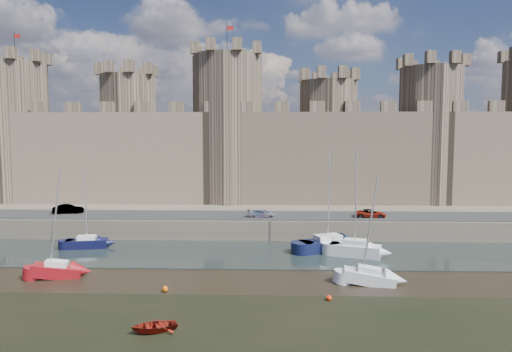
# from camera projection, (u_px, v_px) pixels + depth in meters

# --- Properties ---
(water_channel) EXTENTS (160.00, 12.00, 0.08)m
(water_channel) POSITION_uv_depth(u_px,v_px,m) (189.00, 253.00, 50.05)
(water_channel) COLOR black
(water_channel) RESTS_ON ground
(quay) EXTENTS (160.00, 60.00, 2.50)m
(quay) POSITION_uv_depth(u_px,v_px,m) (223.00, 198.00, 85.80)
(quay) COLOR #4C443A
(quay) RESTS_ON ground
(road) EXTENTS (160.00, 7.00, 0.10)m
(road) POSITION_uv_depth(u_px,v_px,m) (203.00, 215.00, 59.80)
(road) COLOR black
(road) RESTS_ON quay
(castle) EXTENTS (108.50, 11.00, 29.00)m
(castle) POSITION_uv_depth(u_px,v_px,m) (211.00, 144.00, 72.98)
(castle) COLOR #42382B
(castle) RESTS_ON quay
(car_1) EXTENTS (4.13, 2.42, 1.29)m
(car_1) POSITION_uv_depth(u_px,v_px,m) (68.00, 209.00, 60.96)
(car_1) COLOR gray
(car_1) RESTS_ON quay
(car_2) EXTENTS (3.81, 1.85, 1.07)m
(car_2) POSITION_uv_depth(u_px,v_px,m) (262.00, 214.00, 58.05)
(car_2) COLOR gray
(car_2) RESTS_ON quay
(car_3) EXTENTS (3.93, 1.87, 1.08)m
(car_3) POSITION_uv_depth(u_px,v_px,m) (370.00, 214.00, 58.05)
(car_3) COLOR gray
(car_3) RESTS_ON quay
(sailboat_1) EXTENTS (4.76, 2.60, 9.02)m
(sailboat_1) POSITION_uv_depth(u_px,v_px,m) (87.00, 242.00, 52.27)
(sailboat_1) COLOR black
(sailboat_1) RESTS_ON ground
(sailboat_2) EXTENTS (5.68, 3.69, 11.44)m
(sailboat_2) POSITION_uv_depth(u_px,v_px,m) (355.00, 249.00, 48.66)
(sailboat_2) COLOR silver
(sailboat_2) RESTS_ON ground
(sailboat_3) EXTENTS (6.89, 4.82, 11.27)m
(sailboat_3) POSITION_uv_depth(u_px,v_px,m) (328.00, 244.00, 51.03)
(sailboat_3) COLOR black
(sailboat_3) RESTS_ON ground
(sailboat_4) EXTENTS (4.47, 2.45, 9.89)m
(sailboat_4) POSITION_uv_depth(u_px,v_px,m) (57.00, 270.00, 41.47)
(sailboat_4) COLOR maroon
(sailboat_4) RESTS_ON ground
(sailboat_5) EXTENTS (4.64, 2.33, 9.58)m
(sailboat_5) POSITION_uv_depth(u_px,v_px,m) (369.00, 276.00, 39.63)
(sailboat_5) COLOR silver
(sailboat_5) RESTS_ON ground
(dinghy_4) EXTENTS (3.70, 3.35, 0.63)m
(dinghy_4) POSITION_uv_depth(u_px,v_px,m) (154.00, 327.00, 29.96)
(dinghy_4) COLOR maroon
(dinghy_4) RESTS_ON ground
(buoy_1) EXTENTS (0.50, 0.50, 0.50)m
(buoy_1) POSITION_uv_depth(u_px,v_px,m) (165.00, 289.00, 37.62)
(buoy_1) COLOR #CC5709
(buoy_1) RESTS_ON ground
(buoy_3) EXTENTS (0.45, 0.45, 0.45)m
(buoy_3) POSITION_uv_depth(u_px,v_px,m) (329.00, 298.00, 35.64)
(buoy_3) COLOR red
(buoy_3) RESTS_ON ground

